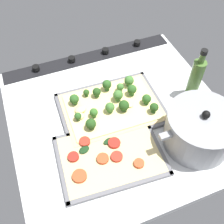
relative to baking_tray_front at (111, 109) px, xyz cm
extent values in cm
cube|color=silver|center=(-1.45, 3.07, -1.87)|extent=(74.47, 72.92, 3.00)
cube|color=black|center=(-1.45, -29.89, 0.03)|extent=(71.49, 7.00, 0.80)
cylinder|color=black|center=(-23.79, -29.89, 1.33)|extent=(2.80, 2.80, 1.80)
cylinder|color=black|center=(-8.89, -29.89, 1.33)|extent=(2.80, 2.80, 1.80)
cylinder|color=black|center=(6.00, -29.89, 1.33)|extent=(2.80, 2.80, 1.80)
cylinder|color=black|center=(20.89, -29.89, 1.33)|extent=(2.80, 2.80, 1.80)
cube|color=slate|center=(0.00, 0.00, -0.12)|extent=(36.70, 27.30, 0.50)
cube|color=slate|center=(-0.37, -12.52, 0.28)|extent=(35.96, 2.27, 1.30)
cube|color=slate|center=(0.37, 12.52, 0.28)|extent=(35.96, 2.27, 1.30)
cube|color=slate|center=(-17.36, 0.52, 0.28)|extent=(1.98, 26.27, 1.30)
cube|color=slate|center=(17.36, -0.52, 0.28)|extent=(1.98, 26.27, 1.30)
cube|color=#D3B77F|center=(0.00, 0.00, 0.63)|extent=(34.23, 24.83, 1.00)
cube|color=#EFDB8C|center=(0.00, 0.00, 1.33)|extent=(31.48, 22.37, 0.40)
cone|color=#68AD54|center=(-5.71, -5.83, 2.04)|extent=(1.47, 1.47, 1.02)
sphere|color=#427533|center=(-5.71, -5.83, 3.56)|extent=(2.67, 2.67, 2.67)
cone|color=#5B9F46|center=(7.19, 1.92, 2.01)|extent=(1.58, 1.58, 0.95)
sphere|color=#386B28|center=(7.19, 1.92, 3.56)|extent=(2.88, 2.88, 2.88)
cone|color=#4D8B3F|center=(12.63, 1.37, 2.00)|extent=(1.36, 1.36, 0.94)
sphere|color=#2D5B23|center=(12.63, 1.37, 3.40)|extent=(2.47, 2.47, 2.47)
cone|color=#427635|center=(-12.65, 7.67, 2.19)|extent=(1.66, 1.66, 1.31)
sphere|color=#264C1C|center=(-12.65, 7.67, 3.98)|extent=(3.02, 3.02, 3.02)
cone|color=#68AD54|center=(1.33, 1.96, 2.04)|extent=(1.80, 1.80, 1.02)
sphere|color=#427533|center=(1.33, 1.96, 3.78)|extent=(3.27, 3.27, 3.27)
cone|color=#4D8B3F|center=(11.67, -6.04, 2.06)|extent=(1.84, 1.84, 1.06)
sphere|color=#2D5B23|center=(11.67, -6.04, 3.85)|extent=(3.35, 3.35, 3.35)
cone|color=#68AD54|center=(-9.83, -7.17, 2.16)|extent=(1.96, 1.96, 1.24)
sphere|color=#427533|center=(-9.83, -7.17, 4.11)|extent=(3.56, 3.56, 3.56)
cone|color=#68AD54|center=(-3.26, -1.97, 2.17)|extent=(1.95, 1.95, 1.27)
sphere|color=#427533|center=(-3.26, -1.97, 4.13)|extent=(3.54, 3.54, 3.54)
cone|color=#427635|center=(-3.40, 2.58, 2.02)|extent=(2.02, 2.02, 0.98)
sphere|color=#264C1C|center=(-3.40, 2.58, 3.89)|extent=(3.68, 3.68, 3.68)
cone|color=#427635|center=(6.63, -8.02, 1.96)|extent=(1.24, 1.24, 0.86)
sphere|color=#264C1C|center=(6.63, -8.02, 3.24)|extent=(2.26, 2.26, 2.26)
cone|color=#427635|center=(3.19, -6.41, 2.10)|extent=(1.66, 1.66, 1.14)
sphere|color=#264C1C|center=(3.19, -6.41, 3.81)|extent=(3.02, 3.02, 3.02)
cone|color=#4D8B3F|center=(-8.96, -2.63, 2.22)|extent=(1.87, 1.87, 1.37)
sphere|color=#2D5B23|center=(-8.96, -2.63, 4.17)|extent=(3.39, 3.39, 3.39)
cone|color=#4D8B3F|center=(-12.06, 2.85, 2.02)|extent=(1.78, 1.78, 0.97)
sphere|color=#2D5B23|center=(-12.06, 2.85, 3.72)|extent=(3.24, 3.24, 3.24)
cone|color=#427635|center=(9.68, 6.24, 1.95)|extent=(1.96, 1.96, 0.83)
sphere|color=#264C1C|center=(9.68, 6.24, 3.70)|extent=(3.57, 3.57, 3.57)
cone|color=#4D8B3F|center=(-1.07, -8.24, 2.23)|extent=(1.85, 1.85, 1.38)
sphere|color=#2D5B23|center=(-1.07, -8.24, 4.18)|extent=(3.37, 3.37, 3.37)
ellipsoid|color=#EFDB8C|center=(11.81, 0.59, 2.02)|extent=(3.37, 2.92, 1.14)
ellipsoid|color=#EFDB8C|center=(-6.14, 2.02, 1.92)|extent=(2.52, 2.64, 0.91)
ellipsoid|color=#EFDB8C|center=(10.68, -2.14, 2.17)|extent=(4.92, 4.31, 1.48)
cube|color=slate|center=(7.33, 17.74, -0.12)|extent=(34.04, 25.94, 0.50)
cube|color=slate|center=(6.52, 6.55, 0.28)|extent=(32.42, 3.55, 1.30)
cube|color=slate|center=(8.15, 28.94, 0.28)|extent=(32.42, 3.55, 1.30)
cube|color=slate|center=(-8.23, 18.88, 0.28)|extent=(2.91, 23.68, 1.30)
cube|color=slate|center=(22.90, 16.61, 0.28)|extent=(2.91, 23.68, 1.30)
cube|color=#D0BD83|center=(7.33, 17.74, 0.58)|extent=(31.48, 23.38, 0.90)
cylinder|color=#B22319|center=(4.76, 14.59, 1.53)|extent=(3.92, 3.92, 1.00)
cylinder|color=#D14723|center=(0.47, 24.03, 1.53)|extent=(3.20, 3.20, 1.00)
cylinder|color=#B22319|center=(18.29, 14.65, 1.53)|extent=(3.48, 3.48, 1.00)
cylinder|color=red|center=(5.85, 19.43, 1.53)|extent=(3.71, 3.71, 1.00)
cylinder|color=#D14723|center=(18.39, 21.43, 1.53)|extent=(4.32, 4.32, 1.00)
cylinder|color=#D14723|center=(10.09, 18.53, 1.53)|extent=(3.74, 3.74, 1.00)
cylinder|color=red|center=(13.34, 10.66, 1.53)|extent=(3.55, 3.55, 1.00)
ellipsoid|color=#193819|center=(3.88, 14.68, 1.43)|extent=(2.74, 2.83, 0.60)
ellipsoid|color=#193819|center=(6.25, 13.14, 1.43)|extent=(3.93, 2.86, 0.60)
ellipsoid|color=#193819|center=(14.41, 13.36, 1.43)|extent=(4.12, 3.48, 0.60)
cylinder|color=gray|center=(-20.66, 22.31, 5.60)|extent=(21.55, 21.55, 11.93)
cylinder|color=gray|center=(-20.66, 22.31, 11.96)|extent=(21.98, 21.98, 0.80)
sphere|color=black|center=(-20.66, 22.31, 13.56)|extent=(2.40, 2.40, 2.40)
cube|color=gray|center=(-8.09, 22.31, 9.42)|extent=(3.60, 2.00, 1.20)
cylinder|color=#476B2D|center=(-30.38, 3.83, 7.40)|extent=(4.45, 4.45, 15.54)
cylinder|color=#476B2D|center=(-30.38, 3.83, 16.92)|extent=(2.00, 2.00, 3.50)
cylinder|color=black|center=(-30.38, 3.83, 19.47)|extent=(2.22, 2.22, 1.60)
camera|label=1|loc=(22.29, 57.36, 74.86)|focal=43.43mm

